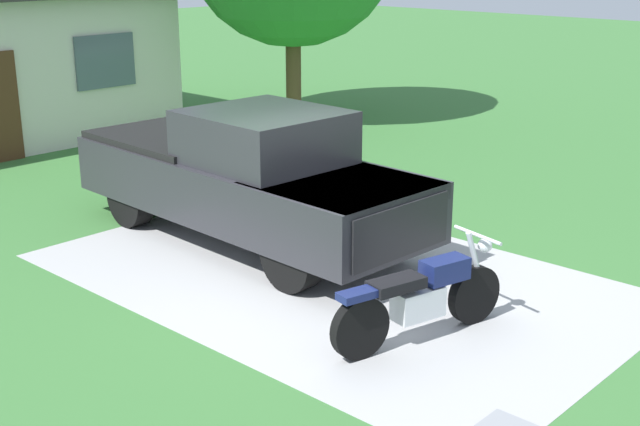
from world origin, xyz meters
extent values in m
plane|color=#386D33|center=(0.00, 0.00, 0.00)|extent=(80.00, 80.00, 0.00)
cube|color=#A4A4A4|center=(0.00, 0.00, 0.00)|extent=(4.63, 7.32, 0.01)
cylinder|color=black|center=(0.08, -2.01, 0.33)|extent=(0.67, 0.27, 0.66)
cylinder|color=black|center=(-1.42, -1.64, 0.33)|extent=(0.67, 0.27, 0.66)
cube|color=silver|center=(-0.69, -1.82, 0.42)|extent=(0.61, 0.39, 0.32)
cube|color=#141E51|center=(-0.35, -1.90, 0.72)|extent=(0.57, 0.38, 0.24)
cube|color=black|center=(-0.98, -1.75, 0.70)|extent=(0.65, 0.41, 0.12)
cube|color=#141E51|center=(-1.42, -1.64, 0.70)|extent=(0.51, 0.31, 0.08)
cylinder|color=silver|center=(0.08, -2.01, 0.70)|extent=(0.34, 0.14, 0.77)
cylinder|color=silver|center=(0.08, -2.01, 1.02)|extent=(0.21, 0.69, 0.04)
sphere|color=silver|center=(0.20, -2.04, 0.88)|extent=(0.16, 0.16, 0.16)
cylinder|color=black|center=(1.02, 0.04, 0.42)|extent=(0.33, 0.85, 0.84)
cylinder|color=black|center=(-0.62, 0.11, 0.42)|extent=(0.33, 0.85, 0.84)
cylinder|color=black|center=(1.16, 3.54, 0.42)|extent=(0.33, 0.85, 0.84)
cylinder|color=black|center=(-0.48, 3.60, 0.42)|extent=(0.33, 0.85, 0.84)
cube|color=#28282D|center=(0.27, 1.87, 0.80)|extent=(2.23, 5.68, 0.80)
cube|color=#28282D|center=(0.20, 0.02, 1.10)|extent=(1.98, 1.98, 0.20)
cube|color=#28282D|center=(0.26, 1.47, 1.55)|extent=(1.88, 1.97, 0.70)
cube|color=#3F4C56|center=(0.22, 0.67, 1.45)|extent=(1.71, 0.23, 0.60)
cube|color=black|center=(0.34, 3.42, 1.05)|extent=(2.00, 2.48, 0.50)
cube|color=black|center=(0.16, -0.91, 0.80)|extent=(1.70, 0.17, 0.64)
cylinder|color=brown|center=(6.86, 7.42, 1.24)|extent=(0.36, 0.36, 2.49)
cube|color=#4C5966|center=(2.59, 8.70, 1.70)|extent=(1.40, 0.06, 1.10)
camera|label=1|loc=(-7.34, -6.57, 3.98)|focal=47.32mm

